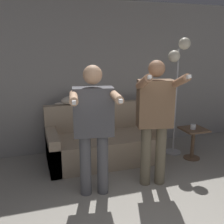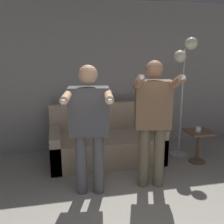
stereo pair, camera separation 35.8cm
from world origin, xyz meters
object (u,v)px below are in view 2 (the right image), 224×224
couch (106,143)px  cat (78,99)px  person_left (89,122)px  person_right (153,116)px  cup (198,129)px  floor_lamp (185,66)px  side_table (199,140)px

couch → cat: 0.87m
couch → person_left: size_ratio=1.10×
person_right → cup: size_ratio=19.45×
person_left → floor_lamp: (1.66, 0.88, 0.58)m
cat → person_right: bearing=-58.1°
cup → floor_lamp: bearing=110.9°
side_table → person_right: bearing=-150.9°
person_left → cat: 1.33m
cat → person_left: bearing=-89.5°
couch → person_left: bearing=-111.7°
couch → person_right: person_right is taller
person_left → side_table: 2.00m
person_left → person_right: 0.81m
person_right → person_left: bearing=-167.9°
couch → floor_lamp: size_ratio=0.91×
cat → cup: bearing=-23.5°
couch → side_table: 1.50m
cup → person_right: bearing=-151.1°
cup → person_left: bearing=-163.2°
couch → floor_lamp: floor_lamp is taller
person_left → side_table: bearing=26.3°
person_right → floor_lamp: 1.34m
floor_lamp → side_table: size_ratio=3.77×
person_right → floor_lamp: floor_lamp is taller
cat → side_table: 2.08m
person_left → person_right: size_ratio=0.97×
side_table → cup: cup is taller
cup → side_table: bearing=34.9°
side_table → couch: bearing=163.3°
person_left → floor_lamp: size_ratio=0.82×
couch → cat: size_ratio=3.56×
couch → cat: cat is taller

